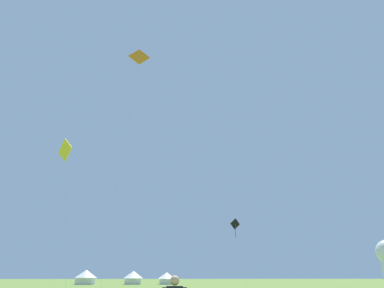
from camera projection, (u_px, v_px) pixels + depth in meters
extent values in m
cube|color=black|center=(235.00, 224.00, 51.32)|extent=(1.55, 0.61, 1.62)
cylinder|color=black|center=(235.00, 232.00, 50.91)|extent=(0.05, 0.05, 1.47)
cylinder|color=#B2B2B7|center=(241.00, 255.00, 48.64)|extent=(0.77, 2.44, 8.88)
cube|color=orange|center=(139.00, 57.00, 45.43)|extent=(2.85, 0.77, 2.79)
cylinder|color=#B2B2B7|center=(122.00, 157.00, 39.18)|extent=(2.13, 2.42, 28.53)
cube|color=yellow|center=(65.00, 150.00, 44.09)|extent=(2.27, 2.14, 3.02)
cylinder|color=#B2B2B7|center=(65.00, 216.00, 40.91)|extent=(2.37, 0.66, 16.66)
sphere|color=tan|center=(175.00, 280.00, 8.06)|extent=(0.22, 0.22, 0.22)
cube|color=white|center=(86.00, 281.00, 70.36)|extent=(3.48, 3.48, 1.30)
cone|color=white|center=(86.00, 274.00, 70.86)|extent=(4.35, 4.35, 1.52)
cube|color=white|center=(133.00, 281.00, 71.00)|extent=(3.20, 3.20, 1.20)
cone|color=white|center=(133.00, 275.00, 71.46)|extent=(4.00, 4.00, 1.40)
cube|color=white|center=(167.00, 282.00, 71.45)|extent=(2.90, 2.90, 1.09)
cone|color=white|center=(167.00, 276.00, 71.87)|extent=(3.63, 3.63, 1.27)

